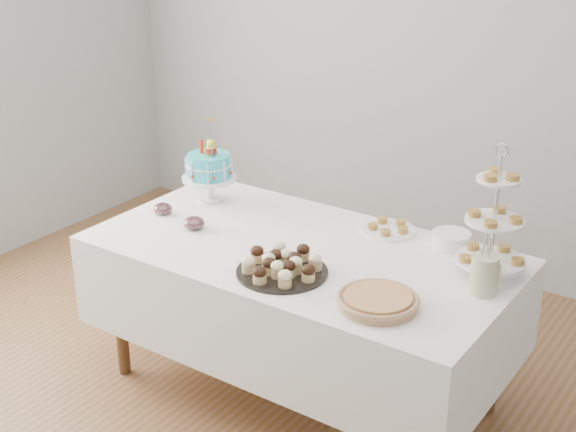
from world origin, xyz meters
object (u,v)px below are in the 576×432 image
Objects in this scene: jam_bowl_b at (163,209)px; utensil_pitcher at (484,273)px; plate_stack at (451,240)px; pastry_plate at (389,228)px; tiered_stand at (494,221)px; jam_bowl_a at (194,223)px; cupcake_tray at (282,264)px; birthday_cake at (209,179)px; pie at (378,301)px; table at (300,292)px.

utensil_pitcher reaches higher than jam_bowl_b.
pastry_plate is (-0.31, -0.01, -0.02)m from plate_stack.
jam_bowl_a is (-1.34, -0.34, -0.21)m from tiered_stand.
utensil_pitcher reaches higher than cupcake_tray.
utensil_pitcher is at bearing 2.16° from birthday_cake.
jam_bowl_b reaches higher than pie.
pie reaches higher than pastry_plate.
plate_stack reaches higher than jam_bowl_a.
birthday_cake reaches higher than pastry_plate.
table is 3.32× the size of tiered_stand.
cupcake_tray is at bearing -169.42° from utensil_pitcher.
birthday_cake is 0.38m from jam_bowl_a.
tiered_stand is 3.28× the size of plate_stack.
table is 0.52m from pastry_plate.
pie is 0.61m from tiered_stand.
tiered_stand reaches higher than jam_bowl_b.
plate_stack reaches higher than pie.
pie is (1.26, -0.50, -0.09)m from birthday_cake.
pie is at bearing -9.16° from jam_bowl_a.
birthday_cake is 0.75× the size of tiered_stand.
table is 0.73m from plate_stack.
pie is (0.47, -0.03, -0.01)m from cupcake_tray.
tiered_stand reaches higher than utensil_pitcher.
pie reaches higher than table.
jam_bowl_b is at bearing 167.93° from jam_bowl_a.
birthday_cake reaches higher than jam_bowl_a.
plate_stack is (0.48, 0.66, -0.01)m from cupcake_tray.
plate_stack is 0.71× the size of utensil_pitcher.
table is at bearing -9.05° from birthday_cake.
jam_bowl_b is at bearing -161.29° from plate_stack.
jam_bowl_a is (-0.54, -0.11, 0.26)m from table.
jam_bowl_a is 1.39m from utensil_pitcher.
utensil_pitcher is (0.76, 0.32, 0.04)m from cupcake_tray.
cupcake_tray is at bearing -145.72° from tiered_stand.
cupcake_tray is (0.08, -0.26, 0.27)m from table.
pie is 1.30× the size of utensil_pitcher.
table is at bearing 11.37° from jam_bowl_a.
table is at bearing -163.50° from tiered_stand.
plate_stack is (0.00, 0.68, 0.01)m from pie.
jam_bowl_a is at bearing -147.41° from pastry_plate.
cupcake_tray reaches higher than pie.
tiered_stand reaches higher than table.
pie is (0.55, -0.28, 0.26)m from table.
utensil_pitcher is (1.38, 0.17, 0.06)m from jam_bowl_a.
tiered_stand is 0.36m from plate_stack.
birthday_cake is at bearing -169.71° from pastry_plate.
plate_stack is (-0.25, 0.16, -0.21)m from tiered_stand.
table is at bearing 172.21° from utensil_pitcher.
table is 7.72× the size of utensil_pitcher.
birthday_cake is 0.30m from jam_bowl_b.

